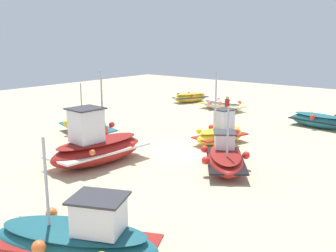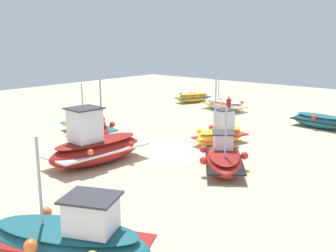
# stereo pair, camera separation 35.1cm
# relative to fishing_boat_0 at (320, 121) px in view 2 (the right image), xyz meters

# --- Properties ---
(ground_plane) EXTENTS (58.87, 58.87, 0.00)m
(ground_plane) POSITION_rel_fishing_boat_0_xyz_m (9.66, -2.88, -0.47)
(ground_plane) COLOR beige
(fishing_boat_0) EXTENTS (1.91, 3.71, 0.93)m
(fishing_boat_0) POSITION_rel_fishing_boat_0_xyz_m (0.00, 0.00, 0.00)
(fishing_boat_0) COLOR #1E6670
(fishing_boat_0) RESTS_ON ground_plane
(fishing_boat_1) EXTENTS (2.91, 4.88, 3.08)m
(fishing_boat_1) POSITION_rel_fishing_boat_0_xyz_m (10.57, -9.81, 0.05)
(fishing_boat_1) COLOR maroon
(fishing_boat_1) RESTS_ON ground_plane
(fishing_boat_2) EXTENTS (3.45, 4.86, 3.22)m
(fishing_boat_2) POSITION_rel_fishing_boat_0_xyz_m (19.25, 0.33, 0.10)
(fishing_boat_2) COLOR #1E6670
(fishing_boat_2) RESTS_ON ground_plane
(fishing_boat_3) EXTENTS (3.38, 2.09, 3.92)m
(fishing_boat_3) POSITION_rel_fishing_boat_0_xyz_m (7.24, -2.72, 0.13)
(fishing_boat_3) COLOR gold
(fishing_boat_3) RESTS_ON ground_plane
(fishing_boat_5) EXTENTS (4.89, 2.53, 4.28)m
(fishing_boat_5) POSITION_rel_fishing_boat_0_xyz_m (13.74, -5.26, 0.33)
(fishing_boat_5) COLOR maroon
(fishing_boat_5) RESTS_ON ground_plane
(fishing_boat_6) EXTENTS (2.25, 3.97, 2.71)m
(fishing_boat_6) POSITION_rel_fishing_boat_0_xyz_m (-1.40, -7.96, -0.05)
(fishing_boat_6) COLOR white
(fishing_boat_6) RESTS_ON ground_plane
(fishing_boat_7) EXTENTS (4.18, 3.59, 2.90)m
(fishing_boat_7) POSITION_rel_fishing_boat_0_xyz_m (10.60, -0.42, 0.02)
(fishing_boat_7) COLOR maroon
(fishing_boat_7) RESTS_ON ground_plane
(fishing_boat_8) EXTENTS (3.41, 2.28, 0.86)m
(fishing_boat_8) POSITION_rel_fishing_boat_0_xyz_m (-2.85, -12.05, -0.03)
(fishing_boat_8) COLOR gold
(fishing_boat_8) RESTS_ON ground_plane
(person_walking) EXTENTS (0.32, 0.32, 1.75)m
(person_walking) POSITION_rel_fishing_boat_0_xyz_m (2.11, -5.41, 0.54)
(person_walking) COLOR brown
(person_walking) RESTS_ON ground_plane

